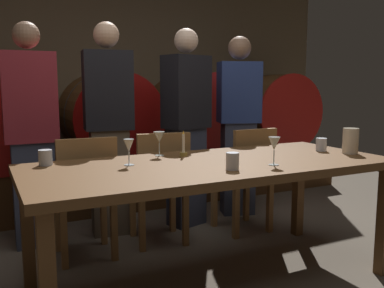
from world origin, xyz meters
name	(u,v)px	position (x,y,z in m)	size (l,w,h in m)	color
back_wall	(93,73)	(0.00, 2.78, 1.36)	(5.95, 0.24, 2.71)	brown
barrel_shelf	(109,181)	(0.00, 2.23, 0.24)	(5.36, 0.90, 0.47)	#4C2D16
wine_barrel_center	(108,116)	(0.01, 2.23, 0.91)	(0.89, 0.93, 0.89)	brown
wine_barrel_right	(195,113)	(1.01, 2.23, 0.91)	(0.89, 0.93, 0.89)	#513319
wine_barrel_far_right	(268,111)	(2.02, 2.23, 0.91)	(0.89, 0.93, 0.89)	brown
dining_table	(213,173)	(0.09, 0.20, 0.69)	(2.24, 0.95, 0.76)	brown
chair_left	(86,192)	(-0.54, 0.88, 0.49)	(0.42, 0.42, 0.88)	olive
chair_center	(160,183)	(0.04, 0.92, 0.49)	(0.45, 0.45, 0.88)	olive
chair_right	(247,175)	(0.79, 0.86, 0.49)	(0.41, 0.41, 0.88)	olive
guest_far_left	(31,134)	(-0.83, 1.34, 0.86)	(0.39, 0.25, 1.69)	#33384C
guest_center_left	(109,128)	(-0.24, 1.34, 0.88)	(0.41, 0.29, 1.72)	brown
guest_center_right	(186,127)	(0.42, 1.26, 0.87)	(0.43, 0.33, 1.70)	#33384C
guest_far_right	(238,125)	(1.01, 1.33, 0.86)	(0.44, 0.35, 1.67)	#33384C
candle_center	(183,149)	(0.02, 0.48, 0.81)	(0.05, 0.05, 0.17)	olive
pitcher	(350,141)	(1.09, 0.06, 0.85)	(0.11, 0.11, 0.17)	beige
wine_glass_left	(129,147)	(-0.40, 0.33, 0.87)	(0.06, 0.06, 0.16)	white
wine_glass_center	(159,138)	(-0.12, 0.56, 0.88)	(0.08, 0.08, 0.16)	silver
wine_glass_right	(274,144)	(0.36, -0.05, 0.89)	(0.07, 0.07, 0.17)	silver
cup_left	(45,158)	(-0.84, 0.55, 0.81)	(0.08, 0.08, 0.09)	silver
cup_center	(232,161)	(0.07, -0.06, 0.81)	(0.07, 0.07, 0.10)	silver
cup_right	(321,145)	(0.99, 0.23, 0.81)	(0.08, 0.08, 0.09)	silver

